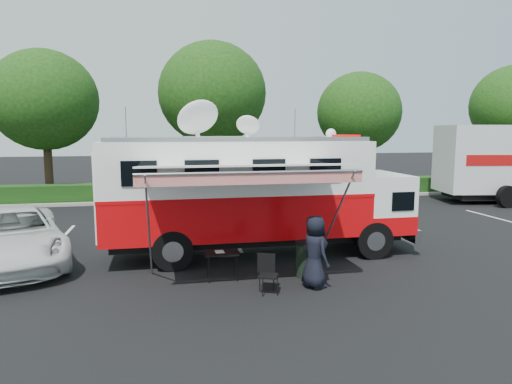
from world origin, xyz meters
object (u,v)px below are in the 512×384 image
folding_table (222,254)px  white_suv (13,264)px  trash_bin (307,259)px  command_truck (257,193)px

folding_table → white_suv: bearing=156.1°
white_suv → trash_bin: bearing=-36.9°
command_truck → white_suv: bearing=177.1°
white_suv → folding_table: bearing=-42.0°
command_truck → folding_table: bearing=-122.0°
command_truck → white_suv: size_ratio=1.60×
folding_table → trash_bin: trash_bin is taller
command_truck → trash_bin: 2.91m
folding_table → trash_bin: size_ratio=0.99×
white_suv → trash_bin: (7.99, -2.72, 0.47)m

